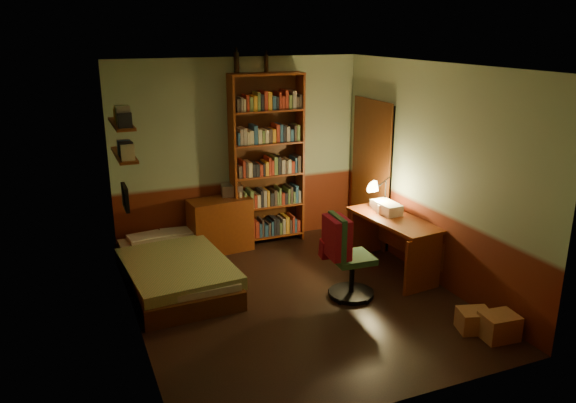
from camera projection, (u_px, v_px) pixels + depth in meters
name	position (u px, v px, depth m)	size (l,w,h in m)	color
floor	(296.00, 300.00, 6.40)	(3.50, 4.00, 0.02)	black
ceiling	(298.00, 65.00, 5.63)	(3.50, 4.00, 0.02)	silver
wall_back	(239.00, 153.00, 7.79)	(3.50, 0.02, 2.60)	gray
wall_left	(129.00, 210.00, 5.37)	(0.02, 4.00, 2.60)	gray
wall_right	(433.00, 174.00, 6.66)	(0.02, 4.00, 2.60)	gray
wall_front	(403.00, 258.00, 4.24)	(3.50, 0.02, 2.60)	gray
doorway	(372.00, 174.00, 7.88)	(0.06, 0.90, 2.00)	black
door_trim	(370.00, 174.00, 7.87)	(0.02, 0.98, 2.08)	#3E1E0B
bed	(174.00, 260.00, 6.73)	(1.08, 2.02, 0.60)	#728F4D
dresser	(220.00, 225.00, 7.71)	(0.83, 0.42, 0.74)	maroon
mini_stereo	(232.00, 190.00, 7.77)	(0.28, 0.22, 0.15)	#B2B2B7
bookshelf	(267.00, 161.00, 7.80)	(1.03, 0.32, 2.39)	maroon
bottle_left	(237.00, 63.00, 7.37)	(0.07, 0.07, 0.27)	black
bottle_right	(266.00, 63.00, 7.53)	(0.06, 0.06, 0.23)	black
desk	(393.00, 244.00, 7.06)	(0.55, 1.32, 0.71)	maroon
paper_stack	(383.00, 206.00, 7.22)	(0.21, 0.29, 0.11)	silver
desk_lamp	(386.00, 182.00, 7.29)	(0.20, 0.20, 0.67)	black
office_chair	(353.00, 254.00, 6.33)	(0.52, 0.46, 1.04)	#2E5732
red_jacket	(341.00, 186.00, 6.29)	(0.21, 0.38, 0.45)	#A91429
wall_shelf_lower	(124.00, 155.00, 6.29)	(0.20, 0.90, 0.03)	maroon
wall_shelf_upper	(121.00, 124.00, 6.19)	(0.20, 0.90, 0.03)	maroon
framed_picture	(125.00, 197.00, 5.93)	(0.04, 0.32, 0.26)	black
cardboard_box_a	(499.00, 326.00, 5.57)	(0.35, 0.28, 0.26)	#A46E42
cardboard_box_b	(474.00, 320.00, 5.72)	(0.32, 0.26, 0.22)	#A46E42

